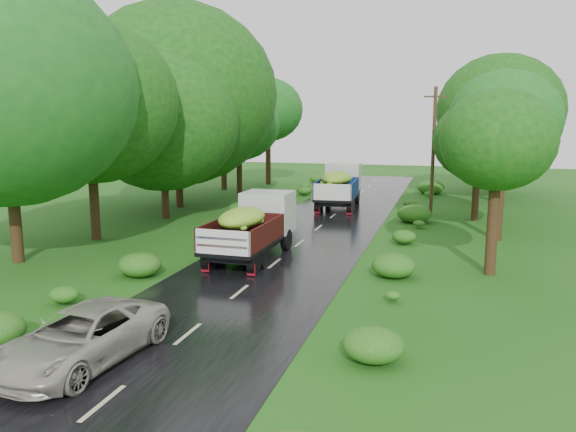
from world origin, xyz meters
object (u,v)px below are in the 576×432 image
at_px(truck_far, 340,184).
at_px(utility_pole, 433,150).
at_px(truck_near, 254,224).
at_px(car, 82,337).

height_order(truck_far, utility_pole, utility_pole).
xyz_separation_m(truck_near, car, (-0.45, -11.17, -0.80)).
distance_m(truck_near, car, 11.21).
relative_size(truck_near, utility_pole, 0.80).
bearing_deg(truck_near, utility_pole, 62.90).
bearing_deg(truck_far, utility_pole, -18.03).
distance_m(truck_far, car, 25.95).
bearing_deg(car, utility_pole, 78.49).
bearing_deg(truck_near, car, -91.67).
relative_size(truck_near, car, 1.31).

